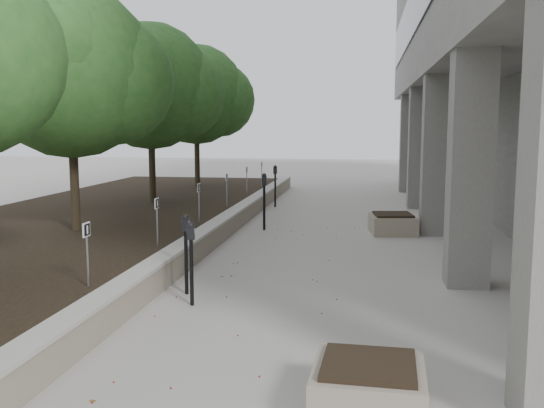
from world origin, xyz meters
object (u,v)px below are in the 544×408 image
Objects in this scene: crabapple_tree_5 at (196,116)px; parking_meter_5 at (275,186)px; crabapple_tree_3 at (71,109)px; parking_meter_2 at (191,264)px; planter_front at (368,387)px; parking_meter_4 at (264,202)px; crabapple_tree_4 at (151,113)px; parking_meter_3 at (186,254)px; planter_back at (393,223)px.

parking_meter_5 is (3.45, -2.57, -2.41)m from crabapple_tree_5.
crabapple_tree_3 is 1.00× the size of crabapple_tree_5.
parking_meter_2 is 1.22× the size of planter_front.
crabapple_tree_3 is 3.60× the size of parking_meter_4.
crabapple_tree_4 reaches higher than parking_meter_2.
parking_meter_4 is (3.82, 2.92, -2.36)m from crabapple_tree_3.
parking_meter_2 is at bearing -74.55° from crabapple_tree_5.
crabapple_tree_5 is 3.60× the size of parking_meter_4.
parking_meter_2 is at bearing -101.16° from parking_meter_4.
crabapple_tree_3 is at bearing 135.24° from parking_meter_3.
crabapple_tree_3 is at bearing 132.98° from planter_front.
planter_back is (3.72, -4.52, -0.45)m from parking_meter_5.
crabapple_tree_3 reaches higher than parking_meter_2.
parking_meter_3 is (-0.26, 0.59, 0.01)m from parking_meter_2.
parking_meter_2 is at bearing -45.40° from crabapple_tree_3.
planter_front is at bearing -75.34° from parking_meter_5.
parking_meter_5 is 14.74m from planter_front.
parking_meter_5 reaches higher than planter_back.
parking_meter_5 is (3.45, 7.43, -2.41)m from crabapple_tree_3.
crabapple_tree_4 is at bearing 118.51° from planter_front.
crabapple_tree_4 reaches higher than planter_front.
parking_meter_3 is at bearing 109.19° from parking_meter_2.
crabapple_tree_5 is 14.62m from parking_meter_2.
crabapple_tree_4 is 9.37m from parking_meter_3.
planter_back is at bearing 86.21° from planter_front.
parking_meter_3 is at bearing -86.66° from parking_meter_5.
parking_meter_5 is 1.28× the size of planter_back.
parking_meter_2 is at bearing -66.64° from crabapple_tree_4.
crabapple_tree_4 is at bearing -90.00° from crabapple_tree_5.
crabapple_tree_4 is at bearing 90.00° from crabapple_tree_3.
crabapple_tree_3 reaches higher than planter_back.
planter_back is (7.17, -2.09, -2.86)m from crabapple_tree_4.
crabapple_tree_3 is 5.36m from parking_meter_4.
parking_meter_3 is at bearing -42.71° from crabapple_tree_3.
parking_meter_5 is at bearing 83.50° from parking_meter_4.
crabapple_tree_3 is 8.53m from parking_meter_5.
crabapple_tree_5 is 8.39m from parking_meter_4.
planter_back is at bearing -11.55° from parking_meter_4.
parking_meter_3 is 4.73m from planter_front.
crabapple_tree_4 is 13.94m from planter_front.
crabapple_tree_3 is 4.88× the size of planter_back.
crabapple_tree_3 is 9.97m from planter_front.
planter_front is 9.91m from planter_back.
parking_meter_3 is (3.58, -8.30, -2.46)m from crabapple_tree_4.
planter_back is at bearing -47.89° from parking_meter_5.
planter_front is (2.69, -9.91, -0.51)m from parking_meter_4.
parking_meter_4 is at bearing -61.63° from crabapple_tree_5.
crabapple_tree_4 is 4.88× the size of planter_back.
crabapple_tree_3 is 6.00m from parking_meter_2.
crabapple_tree_3 is 5.10× the size of planter_front.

